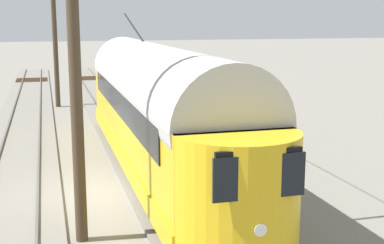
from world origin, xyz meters
The scene contains 6 objects.
ground_plane centered at (0.00, 0.00, 0.00)m, with size 220.00×220.00×0.00m, color gray.
track_streetcar_siding centered at (-2.32, -0.31, 0.05)m, with size 2.80×80.00×0.18m.
track_adjacent_siding centered at (2.32, -0.31, 0.05)m, with size 2.80×80.00×0.18m.
vintage_streetcar centered at (-2.32, -1.91, 2.26)m, with size 2.65×18.04×5.19m.
catenary_pole_foreground centered at (0.49, -16.76, 4.02)m, with size 3.12×0.28×7.68m.
catenary_pole_mid_near centered at (0.49, 3.28, 4.02)m, with size 3.12×0.28×7.68m.
Camera 1 is at (1.21, 15.35, 5.15)m, focal length 49.84 mm.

